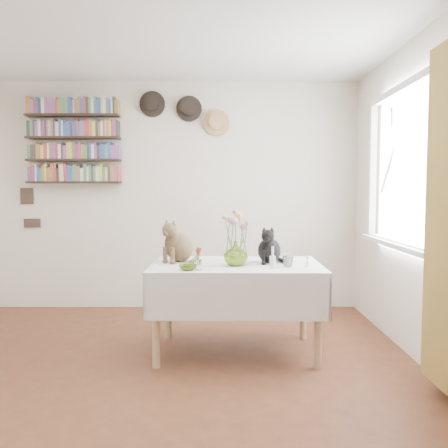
{
  "coord_description": "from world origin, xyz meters",
  "views": [
    {
      "loc": [
        0.52,
        -3.02,
        1.31
      ],
      "look_at": [
        0.53,
        0.65,
        1.05
      ],
      "focal_mm": 38.0,
      "sensor_mm": 36.0,
      "label": 1
    }
  ],
  "objects_px": {
    "tabby_cat": "(180,240)",
    "flower_vase": "(236,254)",
    "bookshelf_unit": "(73,141)",
    "dining_table": "(236,286)",
    "black_cat": "(269,244)"
  },
  "relations": [
    {
      "from": "dining_table",
      "to": "black_cat",
      "type": "distance_m",
      "value": 0.43
    },
    {
      "from": "black_cat",
      "to": "tabby_cat",
      "type": "bearing_deg",
      "value": -173.62
    },
    {
      "from": "flower_vase",
      "to": "tabby_cat",
      "type": "bearing_deg",
      "value": 152.4
    },
    {
      "from": "dining_table",
      "to": "bookshelf_unit",
      "type": "relative_size",
      "value": 1.37
    },
    {
      "from": "dining_table",
      "to": "tabby_cat",
      "type": "relative_size",
      "value": 3.76
    },
    {
      "from": "dining_table",
      "to": "black_cat",
      "type": "bearing_deg",
      "value": 12.69
    },
    {
      "from": "black_cat",
      "to": "bookshelf_unit",
      "type": "height_order",
      "value": "bookshelf_unit"
    },
    {
      "from": "bookshelf_unit",
      "to": "dining_table",
      "type": "bearing_deg",
      "value": -39.21
    },
    {
      "from": "dining_table",
      "to": "flower_vase",
      "type": "height_order",
      "value": "flower_vase"
    },
    {
      "from": "tabby_cat",
      "to": "dining_table",
      "type": "bearing_deg",
      "value": 16.33
    },
    {
      "from": "tabby_cat",
      "to": "flower_vase",
      "type": "xyz_separation_m",
      "value": [
        0.46,
        -0.24,
        -0.09
      ]
    },
    {
      "from": "dining_table",
      "to": "tabby_cat",
      "type": "bearing_deg",
      "value": 164.3
    },
    {
      "from": "dining_table",
      "to": "tabby_cat",
      "type": "height_order",
      "value": "tabby_cat"
    },
    {
      "from": "tabby_cat",
      "to": "flower_vase",
      "type": "bearing_deg",
      "value": 4.44
    },
    {
      "from": "tabby_cat",
      "to": "black_cat",
      "type": "distance_m",
      "value": 0.74
    }
  ]
}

